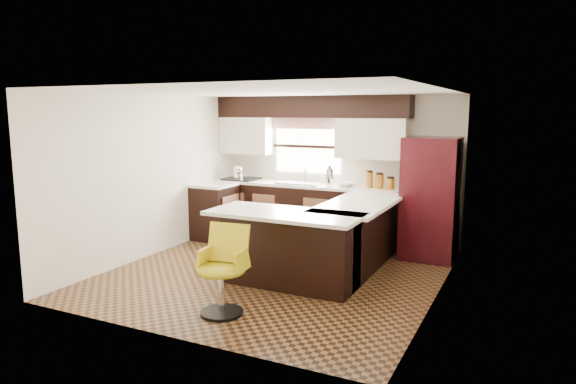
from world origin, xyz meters
The scene contains 30 objects.
floor centered at (0.00, 0.00, 0.00)m, with size 4.40×4.40×0.00m, color #49301A.
ceiling centered at (0.00, 0.00, 2.40)m, with size 4.40×4.40×0.00m, color silver.
wall_back centered at (0.00, 2.20, 1.20)m, with size 4.40×4.40×0.00m, color beige.
wall_front centered at (0.00, -2.20, 1.20)m, with size 4.40×4.40×0.00m, color beige.
wall_left centered at (-2.10, 0.00, 1.20)m, with size 4.40×4.40×0.00m, color beige.
wall_right centered at (2.10, 0.00, 1.20)m, with size 4.40×4.40×0.00m, color beige.
base_cab_back centered at (-0.45, 1.90, 0.45)m, with size 3.30×0.60×0.90m, color black.
base_cab_left centered at (-1.80, 1.25, 0.45)m, with size 0.60×0.70×0.90m, color black.
counter_back centered at (-0.45, 1.90, 0.92)m, with size 3.30×0.60×0.04m, color silver.
counter_left centered at (-1.80, 1.25, 0.92)m, with size 0.60×0.70×0.04m, color silver.
soffit centered at (-0.40, 2.03, 2.22)m, with size 3.40×0.35×0.36m, color black.
upper_cab_left centered at (-1.62, 2.03, 1.72)m, with size 0.94×0.35×0.64m, color beige.
upper_cab_right centered at (0.68, 2.03, 1.72)m, with size 1.14×0.35×0.64m, color beige.
window_pane centered at (-0.50, 2.18, 1.55)m, with size 1.20×0.02×0.90m, color white.
valance centered at (-0.50, 2.14, 1.94)m, with size 1.30×0.06×0.18m, color #D19B93.
sink centered at (-0.50, 1.88, 0.96)m, with size 0.75×0.45×0.03m, color #B2B2B7.
dishwasher centered at (0.55, 1.61, 0.43)m, with size 0.58×0.03×0.78m, color black.
cooktop centered at (-1.65, 1.88, 0.96)m, with size 0.58×0.50×0.03m, color black.
peninsula_long centered at (0.90, 0.62, 0.45)m, with size 0.60×1.95×0.90m, color black.
peninsula_return centered at (0.38, -0.35, 0.45)m, with size 1.65×0.60×0.90m, color black.
counter_pen_long centered at (0.95, 0.62, 0.92)m, with size 0.84×1.95×0.04m, color silver.
counter_pen_return centered at (0.35, -0.44, 0.92)m, with size 1.89×0.84×0.04m, color silver.
refrigerator centered at (1.70, 1.65, 0.89)m, with size 0.76×0.73×1.78m, color #34080E.
bar_chair centered at (0.12, -1.50, 0.48)m, with size 0.51×0.51×0.96m, color gold, non-canonical shape.
kettle centered at (-1.72, 1.88, 1.10)m, with size 0.20×0.20×0.26m, color silver, non-canonical shape.
percolator centered at (0.02, 1.90, 1.09)m, with size 0.13×0.13×0.29m, color silver.
mixing_bowl centered at (0.30, 1.90, 0.98)m, with size 0.28×0.28×0.07m, color white.
canister_large centered at (0.69, 1.92, 1.07)m, with size 0.12×0.12×0.25m, color #9C6015.
canister_med centered at (0.85, 1.92, 1.06)m, with size 0.13×0.13×0.22m, color #9C6015.
canister_small centered at (1.03, 1.92, 1.03)m, with size 0.13×0.13×0.17m, color #9C6015.
Camera 1 is at (3.05, -5.90, 2.16)m, focal length 32.00 mm.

